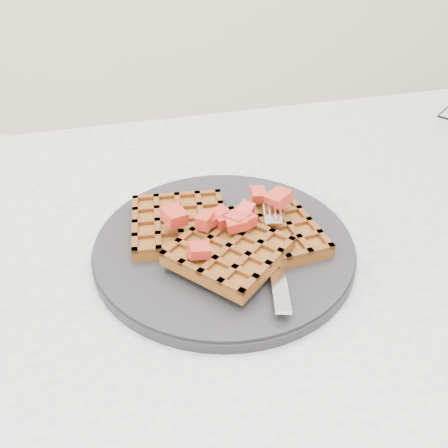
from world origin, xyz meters
The scene contains 5 objects.
table centered at (0.00, 0.00, 0.64)m, with size 1.20×0.80×0.75m.
plate centered at (-0.13, 0.02, 0.76)m, with size 0.30×0.30×0.02m, color black.
waffles centered at (-0.13, 0.01, 0.78)m, with size 0.22×0.21×0.03m.
strawberry_pile centered at (-0.13, 0.02, 0.80)m, with size 0.15×0.15×0.02m, color #98120A, non-canonical shape.
fork centered at (-0.08, -0.03, 0.77)m, with size 0.02×0.18×0.02m, color silver, non-canonical shape.
Camera 1 is at (-0.24, -0.42, 1.12)m, focal length 40.00 mm.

